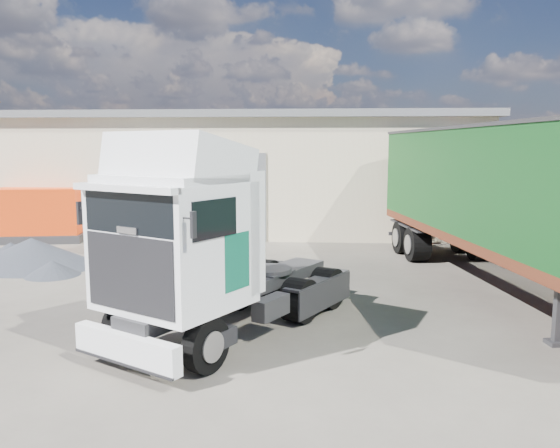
# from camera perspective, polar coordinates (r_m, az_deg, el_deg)

# --- Properties ---
(ground) EXTENTS (120.00, 120.00, 0.00)m
(ground) POSITION_cam_1_polar(r_m,az_deg,el_deg) (12.55, -5.53, -9.76)
(ground) COLOR #2A2722
(ground) RESTS_ON ground
(warehouse) EXTENTS (30.60, 12.60, 5.42)m
(warehouse) POSITION_cam_1_polar(r_m,az_deg,el_deg) (28.93, -12.35, 5.55)
(warehouse) COLOR beige
(warehouse) RESTS_ON ground
(tractor_unit) EXTENTS (4.97, 6.35, 4.10)m
(tractor_unit) POSITION_cam_1_polar(r_m,az_deg,el_deg) (10.69, -8.01, -3.40)
(tractor_unit) COLOR black
(tractor_unit) RESTS_ON ground
(box_trailer) EXTENTS (4.70, 13.50, 4.40)m
(box_trailer) POSITION_cam_1_polar(r_m,az_deg,el_deg) (15.81, 22.41, 3.27)
(box_trailer) COLOR #2D2D30
(box_trailer) RESTS_ON ground
(panel_van) EXTENTS (3.29, 5.06, 1.92)m
(panel_van) POSITION_cam_1_polar(r_m,az_deg,el_deg) (21.59, -13.87, 0.26)
(panel_van) COLOR black
(panel_van) RESTS_ON ground
(orange_skip) EXTENTS (3.80, 2.73, 2.18)m
(orange_skip) POSITION_cam_1_polar(r_m,az_deg,el_deg) (24.51, -23.65, 0.63)
(orange_skip) COLOR #2D2D30
(orange_skip) RESTS_ON ground
(gravel_heap) EXTENTS (5.38, 5.38, 0.91)m
(gravel_heap) POSITION_cam_1_polar(r_m,az_deg,el_deg) (19.57, -24.60, -2.72)
(gravel_heap) COLOR #1F222A
(gravel_heap) RESTS_ON ground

